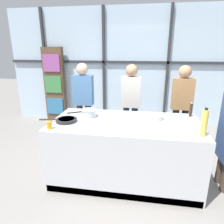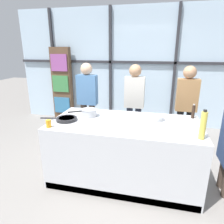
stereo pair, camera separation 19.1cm
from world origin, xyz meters
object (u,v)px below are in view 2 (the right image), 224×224
(spectator_far_left, at_px, (87,98))
(mixing_bowl, at_px, (156,118))
(frying_pan, at_px, (66,119))
(spectator_center_left, at_px, (134,100))
(saucepan, at_px, (89,112))
(oil_bottle, at_px, (203,125))
(spectator_center_right, at_px, (186,104))
(white_plate, at_px, (160,126))
(pepper_grinder, at_px, (193,112))
(juice_glass_near, at_px, (49,124))

(spectator_far_left, relative_size, mixing_bowl, 7.01)
(frying_pan, xyz_separation_m, mixing_bowl, (1.24, 0.31, 0.01))
(spectator_center_left, height_order, saucepan, spectator_center_left)
(saucepan, xyz_separation_m, oil_bottle, (1.50, -0.46, 0.10))
(oil_bottle, bearing_deg, spectator_center_right, 90.12)
(white_plate, relative_size, mixing_bowl, 1.17)
(spectator_far_left, bearing_deg, oil_bottle, 143.03)
(spectator_far_left, xyz_separation_m, spectator_center_right, (1.85, 0.00, -0.00))
(oil_bottle, bearing_deg, spectator_far_left, 143.03)
(pepper_grinder, height_order, juice_glass_near, pepper_grinder)
(spectator_center_left, height_order, pepper_grinder, spectator_center_left)
(spectator_center_left, relative_size, spectator_center_right, 1.00)
(spectator_center_right, relative_size, mixing_bowl, 6.93)
(spectator_center_right, xyz_separation_m, saucepan, (-1.50, -0.94, 0.02))
(spectator_center_right, bearing_deg, oil_bottle, 90.12)
(spectator_far_left, distance_m, oil_bottle, 2.33)
(pepper_grinder, bearing_deg, frying_pan, -163.87)
(spectator_far_left, relative_size, oil_bottle, 4.64)
(spectator_center_right, bearing_deg, mixing_bowl, 59.71)
(spectator_center_right, height_order, mixing_bowl, spectator_center_right)
(spectator_center_left, distance_m, spectator_center_right, 0.93)
(frying_pan, relative_size, pepper_grinder, 2.38)
(spectator_far_left, bearing_deg, white_plate, 141.20)
(frying_pan, distance_m, oil_bottle, 1.77)
(frying_pan, height_order, saucepan, saucepan)
(frying_pan, xyz_separation_m, white_plate, (1.30, 0.06, -0.02))
(oil_bottle, bearing_deg, white_plate, 149.27)
(frying_pan, bearing_deg, pepper_grinder, 16.13)
(spectator_center_left, relative_size, pepper_grinder, 7.32)
(spectator_far_left, height_order, pepper_grinder, spectator_far_left)
(frying_pan, xyz_separation_m, juice_glass_near, (-0.11, -0.29, 0.03))
(spectator_center_left, xyz_separation_m, pepper_grinder, (0.94, -0.68, 0.06))
(saucepan, bearing_deg, oil_bottle, -17.13)
(white_plate, xyz_separation_m, oil_bottle, (0.46, -0.27, 0.16))
(white_plate, bearing_deg, oil_bottle, -30.73)
(spectator_center_left, xyz_separation_m, juice_glass_near, (-0.93, -1.47, 0.01))
(saucepan, height_order, juice_glass_near, saucepan)
(spectator_far_left, xyz_separation_m, juice_glass_near, (-0.00, -1.47, 0.01))
(spectator_far_left, distance_m, white_plate, 1.80)
(spectator_far_left, xyz_separation_m, pepper_grinder, (1.87, -0.68, 0.06))
(saucepan, bearing_deg, frying_pan, -135.54)
(saucepan, height_order, white_plate, saucepan)
(spectator_far_left, xyz_separation_m, mixing_bowl, (1.34, -0.88, -0.00))
(mixing_bowl, bearing_deg, spectator_center_left, 115.20)
(frying_pan, height_order, pepper_grinder, pepper_grinder)
(spectator_far_left, relative_size, pepper_grinder, 7.36)
(oil_bottle, height_order, pepper_grinder, oil_bottle)
(oil_bottle, bearing_deg, pepper_grinder, 89.21)
(frying_pan, relative_size, mixing_bowl, 2.26)
(pepper_grinder, xyz_separation_m, juice_glass_near, (-1.87, -0.79, -0.05))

